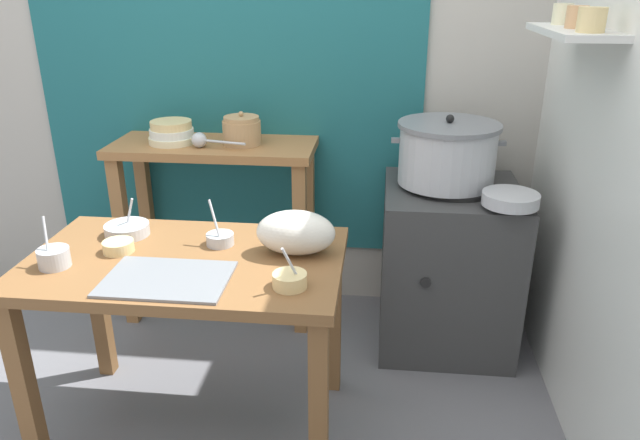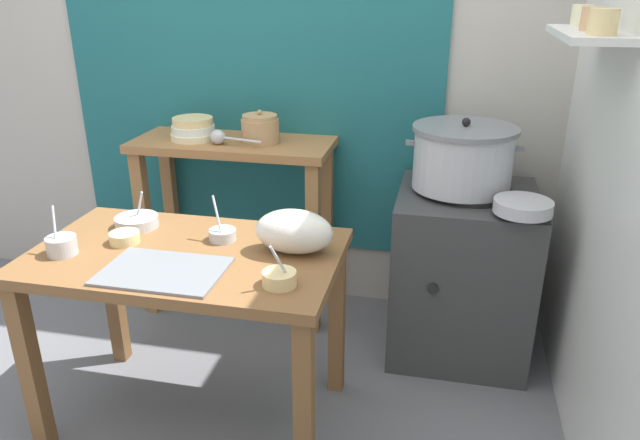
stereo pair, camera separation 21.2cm
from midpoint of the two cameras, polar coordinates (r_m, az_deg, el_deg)
ground_plane at (r=2.53m, az=-7.44°, el=-17.85°), size 9.00×9.00×0.00m
wall_back at (r=2.99m, az=0.05°, el=16.07°), size 4.40×0.12×2.60m
prep_table at (r=2.20m, az=-9.84°, el=-5.64°), size 1.10×0.66×0.72m
back_shelf_table at (r=2.94m, az=-6.13°, el=3.38°), size 0.96×0.40×0.90m
stove_block at (r=2.81m, az=15.52°, el=-4.86°), size 0.60×0.61×0.78m
steamer_pot at (r=2.63m, az=15.82°, el=5.78°), size 0.49×0.44×0.31m
clay_pot at (r=2.82m, az=-3.60°, el=8.68°), size 0.18×0.18×0.16m
bowl_stack_enamel at (r=2.92m, az=-10.02°, el=8.56°), size 0.22×0.22×0.11m
ladle at (r=2.81m, az=-7.44°, el=7.84°), size 0.26×0.09×0.07m
serving_tray at (r=2.01m, az=-11.90°, el=-4.89°), size 0.40×0.28×0.01m
plastic_bag at (r=2.08m, az=0.41°, el=-1.16°), size 0.28×0.17×0.16m
wide_pan at (r=2.45m, az=21.25°, el=1.17°), size 0.23×0.23×0.05m
prep_bowl_0 at (r=2.21m, az=-6.64°, el=-1.39°), size 0.10×0.10×0.17m
prep_bowl_1 at (r=2.23m, az=-21.08°, el=-2.28°), size 0.11×0.11×0.17m
prep_bowl_2 at (r=2.39m, az=-14.76°, el=-0.16°), size 0.17×0.17×0.14m
prep_bowl_3 at (r=2.25m, az=-15.75°, el=-1.68°), size 0.11×0.11×0.04m
prep_bowl_4 at (r=1.88m, az=-0.68°, el=-5.62°), size 0.11×0.11×0.15m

